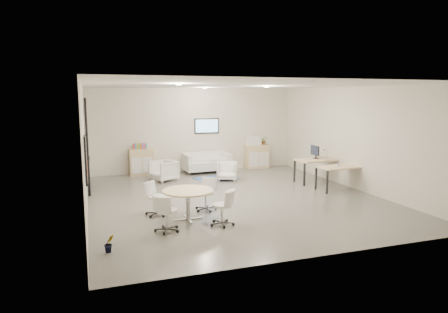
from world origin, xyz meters
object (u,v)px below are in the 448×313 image
sideboard_left (142,162)px  armchair_right (227,170)px  armchair_left (164,170)px  sideboard_right (257,156)px  desk_front (341,169)px  round_table (188,193)px  loveseat (206,163)px  desk_rear (318,162)px

sideboard_left → armchair_right: size_ratio=1.39×
armchair_left → sideboard_right: bearing=82.9°
desk_front → round_table: desk_front is taller
armchair_right → desk_front: (2.83, -2.56, 0.32)m
loveseat → sideboard_left: bearing=170.7°
sideboard_left → desk_front: sideboard_left is taller
sideboard_right → loveseat: size_ratio=0.53×
loveseat → desk_rear: 4.31m
armchair_right → round_table: 4.65m
sideboard_right → desk_front: size_ratio=0.64×
armchair_right → desk_front: desk_front is taller
armchair_left → desk_front: bearing=33.1°
loveseat → armchair_right: (0.26, -1.67, -0.00)m
sideboard_right → desk_front: 4.50m
loveseat → armchair_left: size_ratio=2.32×
sideboard_right → round_table: 7.25m
armchair_right → desk_front: size_ratio=0.47×
sideboard_left → desk_rear: size_ratio=0.61×
armchair_left → armchair_right: armchair_left is taller
desk_rear → armchair_right: bearing=148.2°
loveseat → round_table: bearing=-115.3°
round_table → sideboard_left: bearing=93.2°
round_table → desk_rear: bearing=27.0°
desk_front → round_table: bearing=-169.6°
sideboard_right → desk_front: (0.90, -4.41, 0.20)m
loveseat → armchair_left: (-1.85, -1.08, 0.04)m
desk_front → armchair_right: bearing=133.0°
armchair_right → loveseat: bearing=121.4°
sideboard_right → loveseat: bearing=-175.2°
armchair_left → round_table: armchair_left is taller
armchair_left → desk_rear: size_ratio=0.49×
armchair_left → desk_front: armchair_left is taller
desk_front → armchair_left: bearing=142.6°
desk_front → loveseat: bearing=121.3°
sideboard_left → desk_rear: bearing=-30.4°
sideboard_right → desk_front: sideboard_right is taller
armchair_right → armchair_left: bearing=-173.2°
armchair_right → desk_front: 3.83m
desk_rear → round_table: 5.79m
armchair_left → armchair_right: 2.19m
sideboard_left → armchair_left: sideboard_left is taller
sideboard_left → armchair_left: 1.40m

